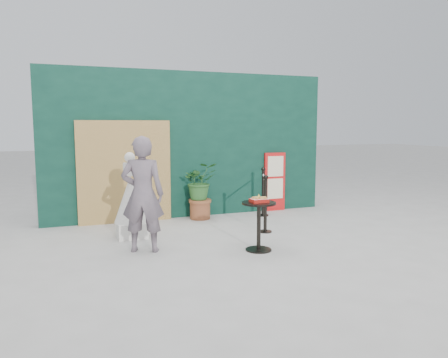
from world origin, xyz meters
TOP-DOWN VIEW (x-y plane):
  - ground at (0.00, 0.00)m, footprint 60.00×60.00m
  - back_wall at (0.00, 3.15)m, footprint 6.00×0.30m
  - bamboo_fence at (-1.40, 2.94)m, footprint 1.80×0.08m
  - woman at (-1.46, 0.83)m, footprint 0.75×0.62m
  - menu_board at (1.90, 2.95)m, footprint 0.50×0.07m
  - statue at (-1.49, 1.73)m, footprint 0.57×0.57m
  - cafe_table at (0.19, 0.23)m, footprint 0.52×0.52m
  - food_basket at (0.19, 0.23)m, footprint 0.26×0.19m
  - planter at (0.07, 2.72)m, footprint 0.68×0.59m
  - stanchion_barrier at (1.10, 1.88)m, footprint 0.84×1.54m

SIDE VIEW (x-z plane):
  - ground at x=0.00m, z-range 0.00..0.00m
  - stanchion_barrier at x=1.10m, z-range -0.02..1.01m
  - cafe_table at x=0.19m, z-range 0.12..0.87m
  - statue at x=-1.49m, z-range -0.13..1.32m
  - menu_board at x=1.90m, z-range 0.00..1.30m
  - planter at x=0.07m, z-range 0.09..1.25m
  - food_basket at x=0.19m, z-range 0.73..0.84m
  - woman at x=-1.46m, z-range 0.00..1.75m
  - bamboo_fence at x=-1.40m, z-range 0.00..2.00m
  - back_wall at x=0.00m, z-range 0.00..3.00m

